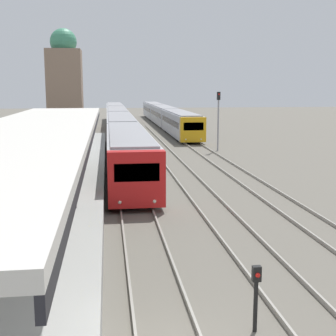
{
  "coord_description": "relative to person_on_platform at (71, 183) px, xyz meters",
  "views": [
    {
      "loc": [
        -1.24,
        -8.62,
        5.59
      ],
      "look_at": [
        1.77,
        14.53,
        1.54
      ],
      "focal_mm": 50.0,
      "sensor_mm": 36.0,
      "label": 1
    }
  ],
  "objects": [
    {
      "name": "signal_post_near",
      "position": [
        4.71,
        -8.31,
        -0.92
      ],
      "size": [
        0.2,
        0.22,
        1.59
      ],
      "color": "black",
      "rests_on": "ground_plane"
    },
    {
      "name": "signal_mast_far",
      "position": [
        11.12,
        22.3,
        1.33
      ],
      "size": [
        0.28,
        0.29,
        5.18
      ],
      "color": "gray",
      "rests_on": "ground_plane"
    },
    {
      "name": "person_on_platform",
      "position": [
        0.0,
        0.0,
        0.0
      ],
      "size": [
        0.4,
        0.4,
        1.66
      ],
      "color": "#2D2D33",
      "rests_on": "station_platform"
    },
    {
      "name": "train_near",
      "position": [
        2.67,
        34.64,
        -0.29
      ],
      "size": [
        2.59,
        64.92,
        2.92
      ],
      "color": "red",
      "rests_on": "ground_plane"
    },
    {
      "name": "platform_canopy",
      "position": [
        -1.0,
        -1.55,
        2.26
      ],
      "size": [
        4.0,
        26.38,
        3.37
      ],
      "color": "beige",
      "rests_on": "station_platform"
    },
    {
      "name": "train_far",
      "position": [
        9.73,
        50.25,
        -0.35
      ],
      "size": [
        2.54,
        47.14,
        2.82
      ],
      "color": "gold",
      "rests_on": "ground_plane"
    },
    {
      "name": "distant_domed_building",
      "position": [
        -4.0,
        45.69,
        4.3
      ],
      "size": [
        4.48,
        4.48,
        13.1
      ],
      "color": "#89705B",
      "rests_on": "ground_plane"
    }
  ]
}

